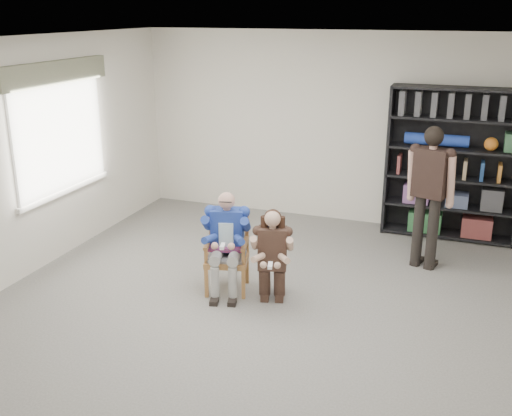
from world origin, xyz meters
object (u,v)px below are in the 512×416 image
at_px(kneeling_woman, 272,257).
at_px(standing_man, 428,199).
at_px(armchair, 227,254).
at_px(bookshelf, 453,165).
at_px(seated_man, 227,242).

distance_m(kneeling_woman, standing_man, 2.17).
distance_m(armchair, kneeling_woman, 0.60).
height_order(armchair, kneeling_woman, kneeling_woman).
bearing_deg(kneeling_woman, bookshelf, 43.74).
bearing_deg(seated_man, armchair, 0.00).
bearing_deg(armchair, seated_man, 0.00).
distance_m(seated_man, kneeling_woman, 0.59).
bearing_deg(seated_man, kneeling_woman, -26.55).
bearing_deg(standing_man, seated_man, -128.53).
distance_m(armchair, bookshelf, 3.53).
xyz_separation_m(armchair, seated_man, (0.00, 0.00, 0.14)).
bearing_deg(armchair, bookshelf, 34.52).
bearing_deg(bookshelf, seated_man, -130.62).
distance_m(armchair, standing_man, 2.54).
relative_size(kneeling_woman, bookshelf, 0.51).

